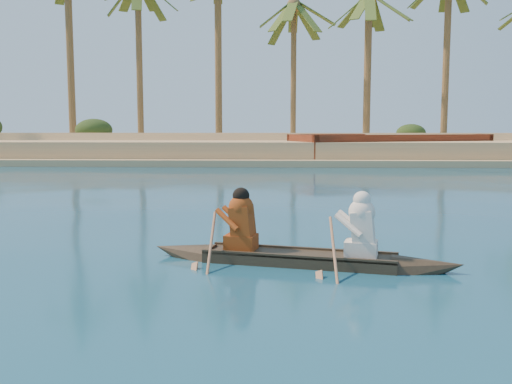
# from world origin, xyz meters

# --- Properties ---
(ground) EXTENTS (160.00, 160.00, 0.00)m
(ground) POSITION_xyz_m (0.00, 0.00, 0.00)
(ground) COLOR #0B2848
(ground) RESTS_ON ground
(sandy_embankment) EXTENTS (150.00, 51.00, 1.50)m
(sandy_embankment) POSITION_xyz_m (0.00, 46.89, 0.53)
(sandy_embankment) COLOR tan
(sandy_embankment) RESTS_ON ground
(palm_grove) EXTENTS (110.00, 14.00, 16.00)m
(palm_grove) POSITION_xyz_m (0.00, 35.00, 8.00)
(palm_grove) COLOR #445A1F
(palm_grove) RESTS_ON ground
(shrub_cluster) EXTENTS (100.00, 6.00, 2.40)m
(shrub_cluster) POSITION_xyz_m (0.00, 31.50, 1.20)
(shrub_cluster) COLOR #243D16
(shrub_cluster) RESTS_ON ground
(canoe) EXTENTS (4.97, 1.77, 1.36)m
(canoe) POSITION_xyz_m (1.21, 0.61, 0.26)
(canoe) COLOR #362C1D
(canoe) RESTS_ON ground
(barge_mid) EXTENTS (12.65, 8.05, 2.00)m
(barge_mid) POSITION_xyz_m (7.73, 27.00, 0.70)
(barge_mid) COLOR maroon
(barge_mid) RESTS_ON ground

